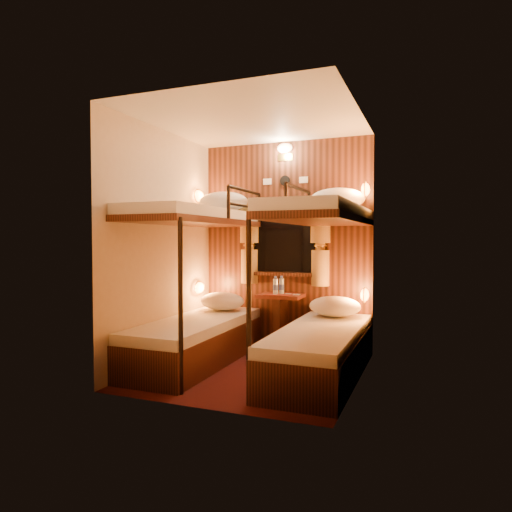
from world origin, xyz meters
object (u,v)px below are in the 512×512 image
at_px(bunk_left, 197,309).
at_px(bunk_right, 321,316).
at_px(table, 280,315).
at_px(bottle_left, 282,286).
at_px(bottle_right, 276,286).

bearing_deg(bunk_left, bunk_right, 0.00).
bearing_deg(table, bottle_left, 47.71).
height_order(bunk_right, bottle_left, bunk_right).
relative_size(bunk_left, bottle_right, 9.15).
xyz_separation_m(bunk_left, bunk_right, (1.30, 0.00, 0.00)).
bearing_deg(table, bunk_left, -129.67).
distance_m(bunk_left, bunk_right, 1.30).
relative_size(bunk_left, bunk_right, 1.00).
xyz_separation_m(bottle_left, bottle_right, (-0.05, -0.05, -0.00)).
xyz_separation_m(bunk_left, bottle_right, (0.60, 0.74, 0.18)).
relative_size(bunk_right, table, 2.90).
distance_m(bottle_left, bottle_right, 0.08).
height_order(bunk_right, table, bunk_right).
bearing_deg(bunk_right, bunk_left, 180.00).
bearing_deg(bunk_right, table, 129.67).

